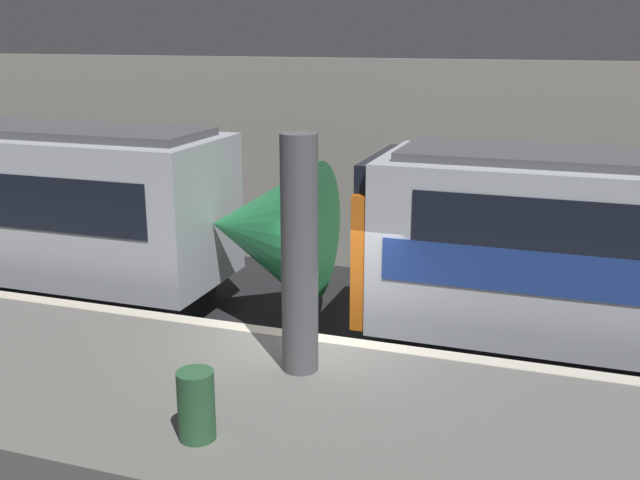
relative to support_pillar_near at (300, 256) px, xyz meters
The scene contains 5 objects.
ground_plane 2.99m from the support_pillar_near, 103.78° to the left, with size 120.00×120.00×0.00m, color black.
platform 2.39m from the support_pillar_near, 108.62° to the right, with size 40.00×4.38×1.03m.
station_rear_barrier 7.89m from the support_pillar_near, 92.26° to the left, with size 50.00×0.15×5.04m.
support_pillar_near is the anchor object (origin of this frame).
trash_bin 2.54m from the support_pillar_near, 102.88° to the right, with size 0.44×0.44×0.85m.
Camera 1 is at (3.75, -10.39, 5.65)m, focal length 42.00 mm.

